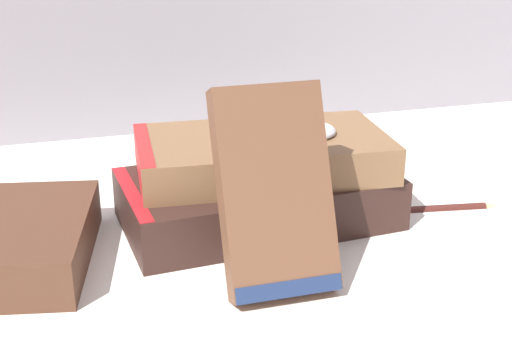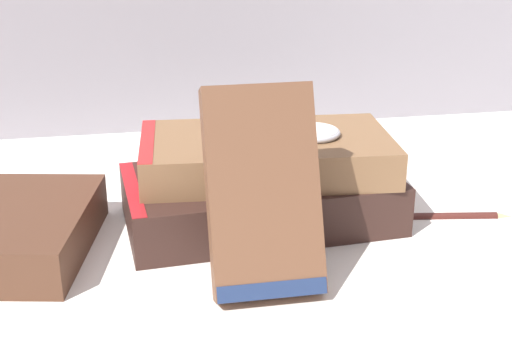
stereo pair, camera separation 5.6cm
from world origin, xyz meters
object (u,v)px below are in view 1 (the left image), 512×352
book_flat_bottom (252,200)px  fountain_pen (436,205)px  book_flat_top (257,154)px  pocket_watch (308,131)px  book_leaning_front (270,198)px

book_flat_bottom → fountain_pen: (0.17, -0.02, -0.02)m
book_flat_bottom → book_flat_top: size_ratio=1.08×
pocket_watch → fountain_pen: size_ratio=0.41×
book_flat_top → fountain_pen: size_ratio=1.81×
book_flat_bottom → fountain_pen: book_flat_bottom is taller
book_flat_top → book_flat_bottom: bearing=-120.5°
book_leaning_front → fountain_pen: (0.19, 0.09, -0.07)m
book_leaning_front → fountain_pen: book_leaning_front is taller
book_leaning_front → pocket_watch: 0.13m
fountain_pen → book_flat_bottom: bearing=-178.4°
book_flat_bottom → pocket_watch: (0.05, 0.00, 0.06)m
book_flat_top → book_leaning_front: bearing=-97.3°
book_flat_bottom → book_leaning_front: (-0.02, -0.11, 0.05)m
book_flat_bottom → pocket_watch: bearing=0.4°
book_flat_bottom → book_leaning_front: size_ratio=1.63×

